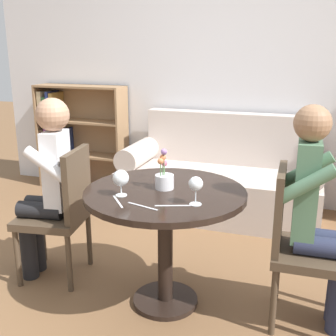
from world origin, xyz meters
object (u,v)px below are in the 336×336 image
person_left (47,184)px  flower_vase (164,178)px  bookshelf_left (73,141)px  chair_right (299,241)px  couch (220,181)px  person_right (319,216)px  wine_glass_right (196,185)px  wine_glass_left (121,179)px  chair_left (62,209)px

person_left → flower_vase: 0.84m
bookshelf_left → chair_right: (2.49, -1.76, -0.03)m
couch → person_right: (0.84, -1.49, 0.34)m
wine_glass_right → flower_vase: (-0.24, 0.19, -0.04)m
chair_right → person_left: person_left is taller
bookshelf_left → person_left: bearing=-63.4°
bookshelf_left → wine_glass_right: size_ratio=7.48×
wine_glass_left → flower_vase: 0.27m
chair_left → wine_glass_right: chair_left is taller
wine_glass_left → wine_glass_right: (0.43, -0.00, 0.01)m
chair_right → chair_left: bearing=88.6°
couch → flower_vase: flower_vase is taller
couch → wine_glass_right: 1.83m
chair_right → person_left: bearing=89.3°
chair_left → person_left: size_ratio=0.73×
person_left → flower_vase: size_ratio=5.14×
chair_right → wine_glass_left: size_ratio=6.11×
wine_glass_left → person_right: bearing=13.6°
person_right → wine_glass_left: size_ratio=8.48×
bookshelf_left → person_right: (2.58, -1.75, 0.13)m
chair_left → person_left: 0.19m
couch → flower_vase: size_ratio=7.62×
person_left → flower_vase: (0.82, -0.03, 0.14)m
person_right → wine_glass_left: bearing=101.9°
wine_glass_left → bookshelf_left: bearing=127.4°
chair_right → person_right: person_right is taller
person_left → wine_glass_right: size_ratio=8.08×
chair_right → flower_vase: 0.83m
person_right → wine_glass_left: 1.09m
chair_left → chair_right: 1.51m
wine_glass_left → wine_glass_right: 0.43m
person_left → chair_left: bearing=95.7°
person_right → flower_vase: (-0.86, -0.06, 0.14)m
wine_glass_left → flower_vase: (0.19, 0.19, -0.03)m
person_left → wine_glass_left: (0.64, -0.22, 0.17)m
person_right → couch: bearing=27.9°
bookshelf_left → wine_glass_right: bearing=-45.7°
person_left → wine_glass_right: person_left is taller
flower_vase → couch: bearing=89.4°
couch → person_right: 1.75m
wine_glass_left → flower_vase: size_ratio=0.62×
chair_right → wine_glass_right: size_ratio=5.92×
chair_left → flower_vase: size_ratio=3.77×
wine_glass_right → flower_vase: flower_vase is taller
chair_left → person_right: size_ratio=0.72×
chair_right → person_left: 1.60m
chair_left → person_right: bearing=81.8°
flower_vase → wine_glass_left: bearing=-134.1°
bookshelf_left → chair_right: bookshelf_left is taller
chair_right → person_right: size_ratio=0.72×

